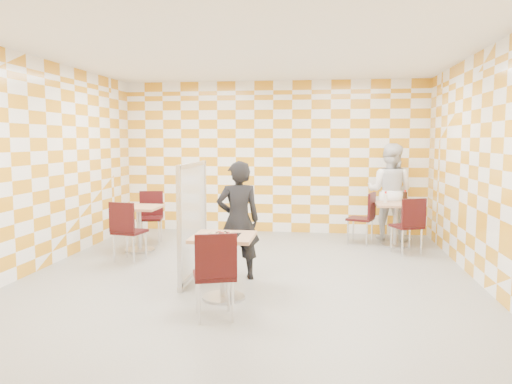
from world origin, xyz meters
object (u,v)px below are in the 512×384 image
at_px(second_table, 395,217).
at_px(chair_main_front, 215,269).
at_px(man_dark, 238,220).
at_px(chair_second_side, 366,214).
at_px(partition, 193,220).
at_px(empty_table, 139,221).
at_px(main_table, 223,256).
at_px(soda_bottle, 405,197).
at_px(sport_bottle, 386,198).
at_px(man_white, 390,192).
at_px(chair_empty_far, 151,213).
at_px(chair_second_front, 410,222).
at_px(chair_empty_near, 126,227).

relative_size(second_table, chair_main_front, 0.81).
bearing_deg(second_table, man_dark, -134.43).
relative_size(chair_second_side, partition, 0.60).
bearing_deg(empty_table, main_table, -50.50).
height_order(chair_second_side, soda_bottle, soda_bottle).
distance_m(second_table, man_dark, 3.39).
bearing_deg(chair_second_side, man_dark, -127.00).
xyz_separation_m(empty_table, chair_main_front, (1.95, -3.02, 0.04)).
bearing_deg(chair_main_front, sport_bottle, 61.82).
xyz_separation_m(empty_table, soda_bottle, (4.44, 0.98, 0.34)).
height_order(main_table, chair_second_side, chair_second_side).
bearing_deg(man_white, sport_bottle, 98.07).
bearing_deg(main_table, chair_second_side, 60.24).
relative_size(second_table, partition, 0.48).
xyz_separation_m(chair_second_side, man_white, (0.48, 0.56, 0.35)).
bearing_deg(man_dark, chair_empty_far, -65.82).
bearing_deg(soda_bottle, chair_second_side, 176.94).
bearing_deg(chair_main_front, chair_second_side, 65.58).
distance_m(chair_second_front, chair_empty_far, 4.46).
distance_m(chair_main_front, chair_empty_near, 2.91).
distance_m(chair_main_front, chair_second_side, 4.43).
xyz_separation_m(sport_bottle, soda_bottle, (0.32, -0.05, 0.01)).
bearing_deg(partition, chair_empty_near, 150.25).
height_order(second_table, chair_main_front, chair_main_front).
relative_size(chair_main_front, chair_empty_far, 1.00).
relative_size(main_table, second_table, 1.00).
bearing_deg(main_table, soda_bottle, 52.06).
bearing_deg(partition, chair_main_front, -67.67).
bearing_deg(chair_second_front, empty_table, -176.42).
bearing_deg(main_table, partition, 125.17).
bearing_deg(chair_empty_near, second_table, 22.58).
relative_size(main_table, sport_bottle, 3.75).
bearing_deg(chair_second_side, man_white, 49.62).
distance_m(partition, sport_bottle, 3.76).
bearing_deg(empty_table, partition, -48.34).
height_order(empty_table, partition, partition).
bearing_deg(second_table, empty_table, -167.39).
height_order(chair_main_front, chair_empty_near, same).
height_order(empty_table, chair_second_front, chair_second_front).
distance_m(empty_table, chair_second_side, 3.91).
distance_m(chair_second_side, chair_empty_near, 4.10).
bearing_deg(man_white, empty_table, 42.77).
relative_size(empty_table, man_dark, 0.48).
xyz_separation_m(chair_second_front, man_white, (-0.16, 1.30, 0.35)).
bearing_deg(chair_second_front, soda_bottle, 87.96).
xyz_separation_m(second_table, chair_main_front, (-2.34, -3.98, 0.04)).
relative_size(chair_empty_far, sport_bottle, 4.62).
bearing_deg(chair_empty_near, sport_bottle, 24.25).
distance_m(second_table, empty_table, 4.40).
bearing_deg(second_table, sport_bottle, 157.89).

